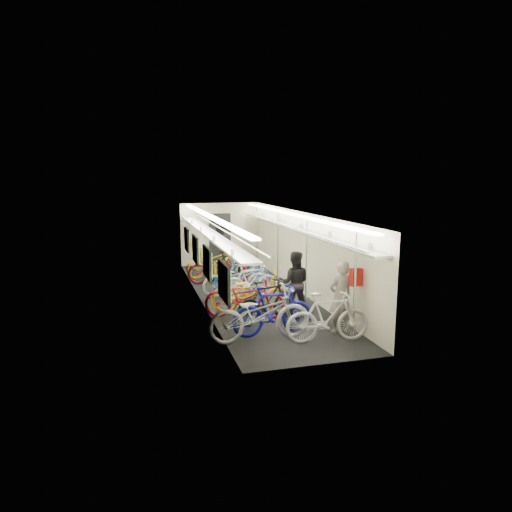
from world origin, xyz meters
TOP-DOWN VIEW (x-y plane):
  - train_car_shell at (-0.36, 0.71)m, footprint 10.00×10.00m
  - bicycle_0 at (-0.76, -3.51)m, footprint 2.22×0.83m
  - bicycle_1 at (-0.39, -3.25)m, footprint 1.89×0.65m
  - bicycle_2 at (-0.70, -1.90)m, footprint 2.09×1.36m
  - bicycle_3 at (-0.27, -2.37)m, footprint 1.78×1.04m
  - bicycle_4 at (-0.41, -1.57)m, footprint 2.20×1.25m
  - bicycle_5 at (-0.09, -0.17)m, footprint 1.69×0.62m
  - bicycle_6 at (-0.44, 0.17)m, footprint 1.98×0.80m
  - bicycle_7 at (-0.20, 0.31)m, footprint 1.91×0.83m
  - bicycle_8 at (-0.67, 1.78)m, footprint 2.03×1.04m
  - bicycle_9 at (-0.20, 1.95)m, footprint 1.82×0.89m
  - bicycle_10 at (-0.61, 2.86)m, footprint 2.18×1.31m
  - bicycle_11 at (0.56, -3.97)m, footprint 1.83×0.65m
  - passenger_near at (1.07, -3.50)m, footprint 0.64×0.47m
  - passenger_mid at (0.58, -1.89)m, footprint 0.94×0.84m
  - backpack at (1.34, -3.65)m, footprint 0.27×0.17m

SIDE VIEW (x-z plane):
  - bicycle_5 at x=-0.09m, z-range 0.00..0.99m
  - bicycle_8 at x=-0.67m, z-range 0.00..1.02m
  - bicycle_6 at x=-0.44m, z-range 0.00..1.02m
  - bicycle_3 at x=-0.27m, z-range 0.00..1.03m
  - bicycle_2 at x=-0.70m, z-range 0.00..1.04m
  - bicycle_9 at x=-0.20m, z-range 0.00..1.05m
  - bicycle_11 at x=0.56m, z-range 0.00..1.08m
  - bicycle_10 at x=-0.61m, z-range 0.00..1.08m
  - bicycle_4 at x=-0.41m, z-range 0.00..1.09m
  - bicycle_7 at x=-0.20m, z-range 0.00..1.11m
  - bicycle_1 at x=-0.39m, z-range 0.00..1.12m
  - bicycle_0 at x=-0.76m, z-range 0.00..1.15m
  - passenger_mid at x=0.58m, z-range 0.00..1.60m
  - passenger_near at x=1.07m, z-range 0.00..1.62m
  - backpack at x=1.34m, z-range 1.09..1.47m
  - train_car_shell at x=-0.36m, z-range -3.34..6.66m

